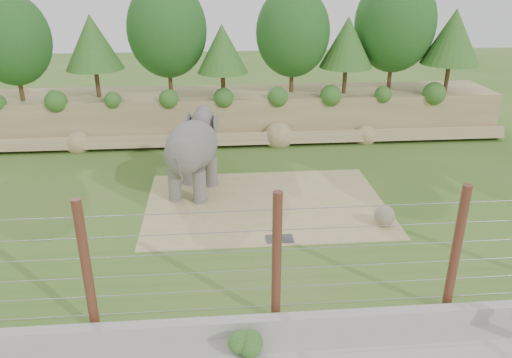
{
  "coord_description": "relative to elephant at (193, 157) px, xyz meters",
  "views": [
    {
      "loc": [
        -1.54,
        -15.89,
        9.24
      ],
      "look_at": [
        0.0,
        2.0,
        1.6
      ],
      "focal_mm": 35.0,
      "sensor_mm": 36.0,
      "label": 1
    }
  ],
  "objects": [
    {
      "name": "walkway_shrub",
      "position": [
        1.55,
        -10.28,
        -1.35
      ],
      "size": [
        0.67,
        0.67,
        0.67
      ],
      "primitive_type": "sphere",
      "color": "#2D5F23",
      "rests_on": "walkway"
    },
    {
      "name": "elephant",
      "position": [
        0.0,
        0.0,
        0.0
      ],
      "size": [
        2.88,
        4.52,
        3.39
      ],
      "primitive_type": null,
      "rotation": [
        0.0,
        0.0,
        -0.28
      ],
      "color": "slate",
      "rests_on": "ground"
    },
    {
      "name": "drain_grate",
      "position": [
        3.24,
        -4.48,
        -1.66
      ],
      "size": [
        1.0,
        0.6,
        0.03
      ],
      "primitive_type": "cube",
      "color": "#262628",
      "rests_on": "dirt_patch"
    },
    {
      "name": "ground",
      "position": [
        2.55,
        -4.48,
        -1.69
      ],
      "size": [
        90.0,
        90.0,
        0.0
      ],
      "primitive_type": "plane",
      "color": "#386A1D",
      "rests_on": "ground"
    },
    {
      "name": "stone_ball",
      "position": [
        7.41,
        -3.75,
        -1.27
      ],
      "size": [
        0.8,
        0.8,
        0.8
      ],
      "primitive_type": "sphere",
      "color": "gray",
      "rests_on": "dirt_patch"
    },
    {
      "name": "retaining_wall",
      "position": [
        2.55,
        -9.48,
        -1.44
      ],
      "size": [
        26.0,
        0.35,
        0.5
      ],
      "primitive_type": "cube",
      "color": "#AFAAA1",
      "rests_on": "ground"
    },
    {
      "name": "back_embankment",
      "position": [
        3.13,
        8.19,
        2.27
      ],
      "size": [
        30.0,
        5.52,
        8.77
      ],
      "color": "#897953",
      "rests_on": "ground"
    },
    {
      "name": "dirt_patch",
      "position": [
        3.05,
        -1.48,
        -1.68
      ],
      "size": [
        10.0,
        7.0,
        0.02
      ],
      "primitive_type": "cube",
      "color": "tan",
      "rests_on": "ground"
    },
    {
      "name": "barrier_fence",
      "position": [
        2.55,
        -8.98,
        0.31
      ],
      "size": [
        20.26,
        0.26,
        4.0
      ],
      "color": "#52281B",
      "rests_on": "ground"
    }
  ]
}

